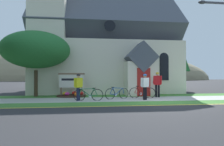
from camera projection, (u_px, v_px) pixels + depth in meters
ground at (145, 96)px, 15.58m from camera, size 140.00×140.00×0.00m
sidewalk_slab at (116, 99)px, 13.33m from camera, size 32.00×2.57×0.01m
grass_verge at (121, 103)px, 11.28m from camera, size 32.00×1.56×0.01m
church_lawn at (111, 96)px, 15.59m from camera, size 24.00×1.99×0.01m
curb_paint_stripe at (125, 106)px, 10.36m from camera, size 28.00×0.16×0.01m
church_building at (101, 48)px, 21.23m from camera, size 13.50×11.79×12.10m
church_sign at (71, 81)px, 15.38m from camera, size 1.94×0.22×1.73m
flower_bed at (72, 95)px, 15.10m from camera, size 2.09×2.09×0.34m
bicycle_orange at (142, 92)px, 14.06m from camera, size 1.74×0.44×0.84m
bicycle_blue at (89, 95)px, 12.54m from camera, size 1.80×0.15×0.80m
bicycle_white at (117, 93)px, 13.57m from camera, size 1.66×0.60×0.81m
cyclist_in_white_jersey at (145, 85)px, 12.95m from camera, size 0.61×0.40×1.63m
cyclist_in_red_jersey at (78, 85)px, 12.53m from camera, size 0.53×0.50×1.63m
cyclist_in_blue_jersey at (157, 82)px, 14.62m from camera, size 0.49×0.64×1.78m
roadside_conifer at (169, 42)px, 21.37m from camera, size 4.10×4.10×8.12m
yard_deciduous_tree at (36, 50)px, 15.19m from camera, size 4.94×4.94×4.78m
distant_hill at (74, 80)px, 77.93m from camera, size 106.70×41.11×23.95m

